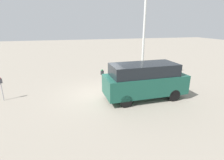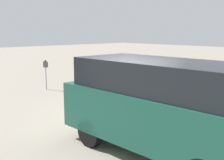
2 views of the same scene
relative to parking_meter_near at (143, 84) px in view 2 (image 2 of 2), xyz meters
name	(u,v)px [view 2 (image 2 of 2)]	position (x,y,z in m)	size (l,w,h in m)	color
ground_plane	(126,118)	(-0.20, -0.54, -1.05)	(80.00, 80.00, 0.00)	gray
parking_meter_near	(143,84)	(0.00, 0.00, 0.00)	(0.22, 0.15, 1.42)	#9E9EA3
parking_meter_far	(46,68)	(-5.75, -0.13, -0.04)	(0.22, 0.15, 1.37)	#9E9EA3
parked_van	(161,105)	(2.08, -1.83, 0.07)	(4.68, 1.94, 2.06)	#195142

